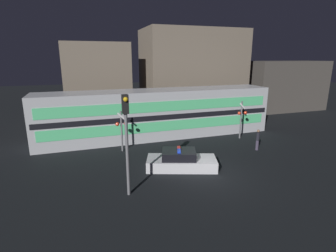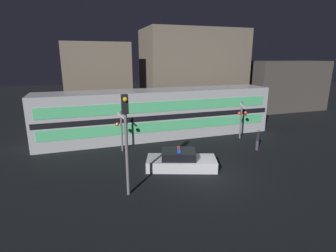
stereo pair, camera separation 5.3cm
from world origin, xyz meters
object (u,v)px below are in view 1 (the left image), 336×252
Objects in this scene: train at (158,114)px; pedestrian at (258,140)px; crossing_signal_near at (242,117)px; police_car at (181,161)px; traffic_light_corner at (126,132)px.

train is 8.50m from pedestrian.
train is at bearing 156.28° from crossing_signal_near.
pedestrian is (6.10, -5.79, -1.25)m from train.
police_car is at bearing -149.38° from crossing_signal_near.
train is 6.23× the size of crossing_signal_near.
traffic_light_corner reaches higher than pedestrian.
police_car is (-0.64, -7.13, -1.58)m from train.
police_car is 0.91× the size of traffic_light_corner.
traffic_light_corner is at bearing -161.28° from pedestrian.
train is 12.63× the size of pedestrian.
pedestrian is at bearing -43.53° from train.
police_car is 6.88m from pedestrian.
train is at bearing 104.13° from police_car.
police_car is 2.93× the size of pedestrian.
train is at bearing 136.47° from pedestrian.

